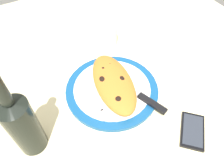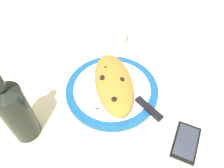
{
  "view_description": "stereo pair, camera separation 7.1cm",
  "coord_description": "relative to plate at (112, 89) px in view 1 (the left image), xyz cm",
  "views": [
    {
      "loc": [
        39.51,
        -21.82,
        58.77
      ],
      "look_at": [
        0.0,
        0.0,
        3.69
      ],
      "focal_mm": 34.49,
      "sensor_mm": 36.0,
      "label": 1
    },
    {
      "loc": [
        42.45,
        -15.34,
        58.77
      ],
      "look_at": [
        0.0,
        0.0,
        3.69
      ],
      "focal_mm": 34.49,
      "sensor_mm": 36.0,
      "label": 2
    }
  ],
  "objects": [
    {
      "name": "wine_bottle",
      "position": [
        5.84,
        -28.76,
        10.31
      ],
      "size": [
        7.65,
        7.65,
        28.33
      ],
      "color": "black",
      "rests_on": "ground_plane"
    },
    {
      "name": "water_glass",
      "position": [
        -22.23,
        10.55,
        2.98
      ],
      "size": [
        6.88,
        6.88,
        8.57
      ],
      "color": "silver",
      "rests_on": "ground_plane"
    },
    {
      "name": "fork",
      "position": [
        3.24,
        -7.05,
        1.08
      ],
      "size": [
        17.35,
        2.37,
        0.4
      ],
      "color": "silver",
      "rests_on": "plate"
    },
    {
      "name": "calzone",
      "position": [
        0.39,
        0.57,
        3.29
      ],
      "size": [
        28.55,
        16.78,
        4.76
      ],
      "color": "orange",
      "rests_on": "plate"
    },
    {
      "name": "ground_plane",
      "position": [
        0.0,
        0.0,
        -2.3
      ],
      "size": [
        150.0,
        150.0,
        3.0
      ],
      "primitive_type": "cube",
      "color": "beige"
    },
    {
      "name": "smartphone",
      "position": [
        25.06,
        13.5,
        -0.24
      ],
      "size": [
        13.04,
        12.91,
        1.16
      ],
      "color": "black",
      "rests_on": "ground_plane"
    },
    {
      "name": "plate",
      "position": [
        0.0,
        0.0,
        0.0
      ],
      "size": [
        31.46,
        31.46,
        1.69
      ],
      "color": "navy",
      "rests_on": "ground_plane"
    },
    {
      "name": "knife",
      "position": [
        9.55,
        6.92,
        1.39
      ],
      "size": [
        21.5,
        9.56,
        1.2
      ],
      "color": "silver",
      "rests_on": "plate"
    }
  ]
}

